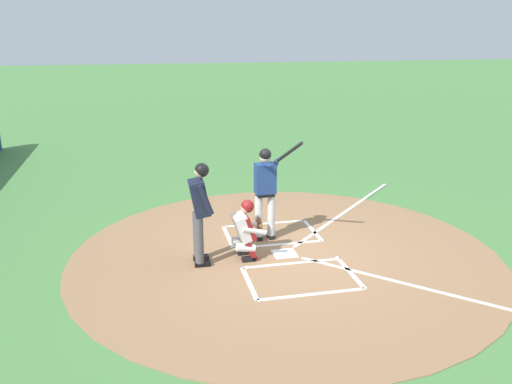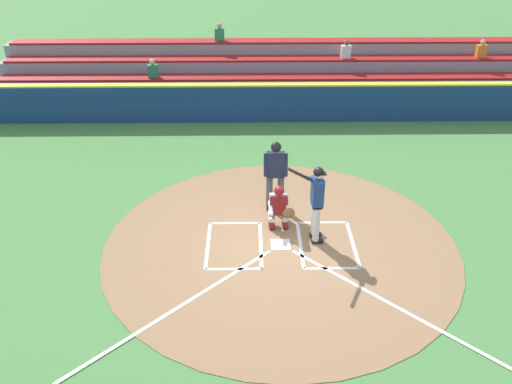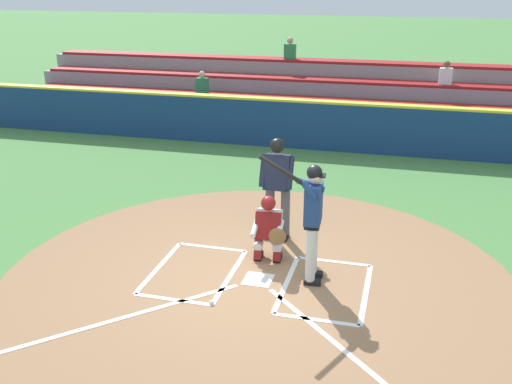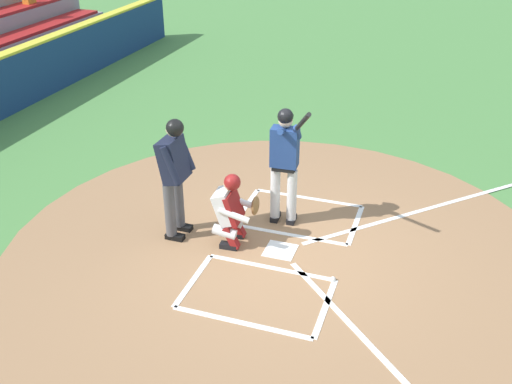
{
  "view_description": "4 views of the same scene",
  "coord_description": "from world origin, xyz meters",
  "px_view_note": "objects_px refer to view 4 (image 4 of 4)",
  "views": [
    {
      "loc": [
        8.88,
        -2.52,
        4.05
      ],
      "look_at": [
        -0.4,
        -0.47,
        1.14
      ],
      "focal_mm": 37.25,
      "sensor_mm": 36.0,
      "label": 1
    },
    {
      "loc": [
        0.7,
        10.2,
        7.16
      ],
      "look_at": [
        0.55,
        -0.38,
        1.17
      ],
      "focal_mm": 38.33,
      "sensor_mm": 36.0,
      "label": 2
    },
    {
      "loc": [
        -2.04,
        7.88,
        4.47
      ],
      "look_at": [
        0.25,
        -0.82,
        1.14
      ],
      "focal_mm": 41.7,
      "sensor_mm": 36.0,
      "label": 3
    },
    {
      "loc": [
        6.85,
        1.95,
        4.8
      ],
      "look_at": [
        0.39,
        -0.24,
        1.13
      ],
      "focal_mm": 41.54,
      "sensor_mm": 36.0,
      "label": 4
    }
  ],
  "objects_px": {
    "catcher": "(232,208)",
    "baseball": "(333,279)",
    "plate_umpire": "(174,171)",
    "batter": "(285,159)"
  },
  "relations": [
    {
      "from": "plate_umpire",
      "to": "baseball",
      "type": "relative_size",
      "value": 25.2
    },
    {
      "from": "catcher",
      "to": "batter",
      "type": "bearing_deg",
      "value": 145.06
    },
    {
      "from": "batter",
      "to": "catcher",
      "type": "distance_m",
      "value": 1.09
    },
    {
      "from": "baseball",
      "to": "batter",
      "type": "bearing_deg",
      "value": -139.71
    },
    {
      "from": "catcher",
      "to": "baseball",
      "type": "distance_m",
      "value": 1.76
    },
    {
      "from": "catcher",
      "to": "plate_umpire",
      "type": "height_order",
      "value": "plate_umpire"
    },
    {
      "from": "catcher",
      "to": "baseball",
      "type": "relative_size",
      "value": 15.27
    },
    {
      "from": "batter",
      "to": "baseball",
      "type": "relative_size",
      "value": 28.76
    },
    {
      "from": "batter",
      "to": "catcher",
      "type": "height_order",
      "value": "batter"
    },
    {
      "from": "catcher",
      "to": "plate_umpire",
      "type": "xyz_separation_m",
      "value": [
        0.06,
        -0.85,
        0.49
      ]
    }
  ]
}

